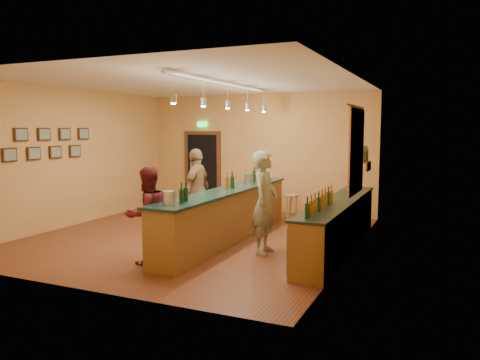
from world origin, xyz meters
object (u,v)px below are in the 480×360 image
at_px(back_counter, 338,224).
at_px(customer_b, 197,189).
at_px(bartender, 265,202).
at_px(bar_stool, 291,201).
at_px(tasting_bar, 228,211).
at_px(customer_a, 147,215).

relative_size(back_counter, customer_b, 2.49).
bearing_deg(back_counter, bartender, -146.58).
height_order(back_counter, customer_b, customer_b).
distance_m(bartender, customer_b, 2.50).
relative_size(customer_b, bar_stool, 2.63).
distance_m(back_counter, bartender, 1.49).
xyz_separation_m(back_counter, tasting_bar, (-2.22, -0.18, 0.12)).
bearing_deg(bar_stool, back_counter, -52.03).
xyz_separation_m(tasting_bar, customer_b, (-1.10, 0.70, 0.31)).
xyz_separation_m(customer_a, bar_stool, (1.20, 4.18, -0.27)).
relative_size(back_counter, customer_a, 2.78).
distance_m(customer_a, bar_stool, 4.36).
xyz_separation_m(tasting_bar, bar_stool, (0.65, 2.19, -0.05)).
relative_size(customer_a, customer_b, 0.90).
bearing_deg(tasting_bar, back_counter, 4.67).
bearing_deg(customer_a, bartender, 155.92).
bearing_deg(tasting_bar, customer_b, 147.44).
bearing_deg(tasting_bar, bartender, -30.08).
bearing_deg(back_counter, customer_a, -141.77).
relative_size(tasting_bar, bar_stool, 7.32).
height_order(customer_b, bar_stool, customer_b).
relative_size(back_counter, bar_stool, 6.53).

